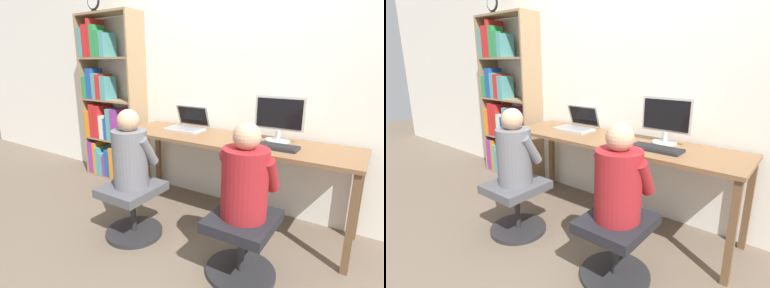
{
  "view_description": "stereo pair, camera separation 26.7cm",
  "coord_description": "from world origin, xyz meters",
  "views": [
    {
      "loc": [
        1.13,
        -2.04,
        1.43
      ],
      "look_at": [
        -0.28,
        0.12,
        0.73
      ],
      "focal_mm": 28.0,
      "sensor_mm": 36.0,
      "label": 1
    },
    {
      "loc": [
        1.34,
        -1.89,
        1.43
      ],
      "look_at": [
        -0.28,
        0.12,
        0.73
      ],
      "focal_mm": 28.0,
      "sensor_mm": 36.0,
      "label": 2
    }
  ],
  "objects": [
    {
      "name": "wall_back",
      "position": [
        0.0,
        0.66,
        1.3
      ],
      "size": [
        10.0,
        0.05,
        2.6
      ],
      "color": "white",
      "rests_on": "ground_plane"
    },
    {
      "name": "desk_clock",
      "position": [
        -1.78,
        0.4,
        2.09
      ],
      "size": [
        0.18,
        0.03,
        0.2
      ],
      "color": "black",
      "rests_on": "bookshelf"
    },
    {
      "name": "computer_mouse_by_keyboard",
      "position": [
        0.16,
        0.19,
        0.8
      ],
      "size": [
        0.07,
        0.11,
        0.04
      ],
      "color": "black",
      "rests_on": "desk"
    },
    {
      "name": "keyboard",
      "position": [
        0.42,
        0.22,
        0.79
      ],
      "size": [
        0.4,
        0.17,
        0.03
      ],
      "color": "#232326",
      "rests_on": "desk"
    },
    {
      "name": "person_at_monitor",
      "position": [
        0.43,
        -0.36,
        0.72
      ],
      "size": [
        0.37,
        0.32,
        0.63
      ],
      "color": "maroon",
      "rests_on": "office_chair_left"
    },
    {
      "name": "desktop_monitor",
      "position": [
        0.38,
        0.44,
        0.97
      ],
      "size": [
        0.43,
        0.21,
        0.38
      ],
      "color": "beige",
      "rests_on": "desk"
    },
    {
      "name": "person_at_laptop",
      "position": [
        -0.55,
        -0.39,
        0.72
      ],
      "size": [
        0.35,
        0.31,
        0.63
      ],
      "color": "slate",
      "rests_on": "office_chair_right"
    },
    {
      "name": "desk",
      "position": [
        0.0,
        0.3,
        0.7
      ],
      "size": [
        2.16,
        0.6,
        0.78
      ],
      "color": "brown",
      "rests_on": "ground_plane"
    },
    {
      "name": "laptop",
      "position": [
        -0.53,
        0.42,
        0.83
      ],
      "size": [
        0.37,
        0.31,
        0.23
      ],
      "color": "#B7B7BC",
      "rests_on": "desk"
    },
    {
      "name": "office_chair_left",
      "position": [
        0.43,
        -0.36,
        0.26
      ],
      "size": [
        0.48,
        0.48,
        0.45
      ],
      "color": "#262628",
      "rests_on": "ground_plane"
    },
    {
      "name": "ground_plane",
      "position": [
        0.0,
        0.0,
        0.0
      ],
      "size": [
        14.0,
        14.0,
        0.0
      ],
      "primitive_type": "plane",
      "color": "brown"
    },
    {
      "name": "office_chair_right",
      "position": [
        -0.55,
        -0.39,
        0.26
      ],
      "size": [
        0.48,
        0.48,
        0.45
      ],
      "color": "#262628",
      "rests_on": "ground_plane"
    },
    {
      "name": "bookshelf",
      "position": [
        -1.78,
        0.46,
        0.92
      ],
      "size": [
        0.85,
        0.29,
        1.98
      ],
      "color": "#997A56",
      "rests_on": "ground_plane"
    }
  ]
}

